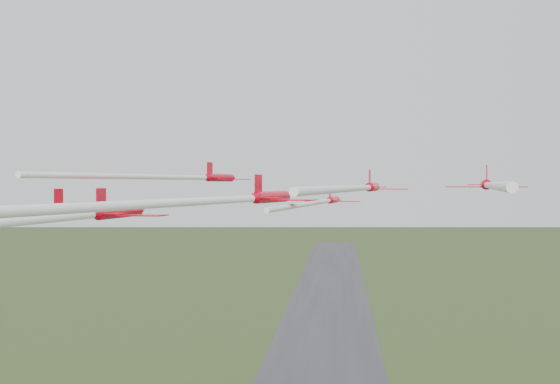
# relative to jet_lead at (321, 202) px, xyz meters

# --- Properties ---
(runway) EXTENTS (38.00, 900.00, 0.04)m
(runway) POSITION_rel_jet_lead_xyz_m (-2.93, 190.56, -53.89)
(runway) COLOR #353437
(runway) RESTS_ON ground
(jet_lead) EXTENTS (9.83, 49.66, 2.38)m
(jet_lead) POSITION_rel_jet_lead_xyz_m (0.00, 0.00, 0.00)
(jet_lead) COLOR red
(jet_row2_left) EXTENTS (14.50, 47.51, 2.50)m
(jet_row2_left) POSITION_rel_jet_lead_xyz_m (-16.14, -9.73, 3.16)
(jet_row2_left) COLOR red
(jet_row2_right) EXTENTS (11.68, 59.08, 2.71)m
(jet_row2_right) POSITION_rel_jet_lead_xyz_m (4.74, -17.15, 1.94)
(jet_row2_right) COLOR red
(jet_row3_mid) EXTENTS (20.13, 67.75, 2.96)m
(jet_row3_mid) POSITION_rel_jet_lead_xyz_m (-9.00, -37.07, 0.94)
(jet_row3_mid) COLOR red
(jet_row3_right) EXTENTS (11.83, 52.70, 2.51)m
(jet_row3_right) POSITION_rel_jet_lead_xyz_m (15.90, -31.22, 2.27)
(jet_row3_right) COLOR red
(jet_row4_left) EXTENTS (12.07, 62.67, 2.91)m
(jet_row4_left) POSITION_rel_jet_lead_xyz_m (-20.52, -44.28, -0.34)
(jet_row4_left) COLOR red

